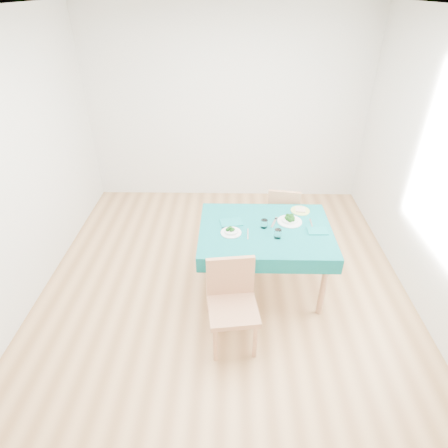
{
  "coord_description": "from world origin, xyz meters",
  "views": [
    {
      "loc": [
        0.06,
        -3.1,
        2.84
      ],
      "look_at": [
        0.0,
        0.0,
        0.85
      ],
      "focal_mm": 30.0,
      "sensor_mm": 36.0,
      "label": 1
    }
  ],
  "objects_px": {
    "side_plate": "(300,211)",
    "chair_near": "(233,300)",
    "chair_far": "(283,213)",
    "bowl_near": "(231,230)",
    "table": "(263,258)",
    "bowl_far": "(290,219)"
  },
  "relations": [
    {
      "from": "table",
      "to": "bowl_near",
      "type": "distance_m",
      "value": 0.55
    },
    {
      "from": "chair_near",
      "to": "bowl_far",
      "type": "distance_m",
      "value": 1.13
    },
    {
      "from": "side_plate",
      "to": "bowl_far",
      "type": "bearing_deg",
      "value": -122.44
    },
    {
      "from": "bowl_far",
      "to": "bowl_near",
      "type": "bearing_deg",
      "value": -160.17
    },
    {
      "from": "chair_far",
      "to": "side_plate",
      "type": "xyz_separation_m",
      "value": [
        0.11,
        -0.45,
        0.3
      ]
    },
    {
      "from": "table",
      "to": "bowl_near",
      "type": "xyz_separation_m",
      "value": [
        -0.35,
        -0.09,
        0.41
      ]
    },
    {
      "from": "chair_far",
      "to": "bowl_far",
      "type": "relative_size",
      "value": 3.67
    },
    {
      "from": "bowl_far",
      "to": "side_plate",
      "type": "relative_size",
      "value": 1.24
    },
    {
      "from": "bowl_far",
      "to": "side_plate",
      "type": "distance_m",
      "value": 0.27
    },
    {
      "from": "table",
      "to": "chair_far",
      "type": "relative_size",
      "value": 1.42
    },
    {
      "from": "bowl_near",
      "to": "chair_near",
      "type": "bearing_deg",
      "value": -88.12
    },
    {
      "from": "chair_far",
      "to": "side_plate",
      "type": "bearing_deg",
      "value": 113.36
    },
    {
      "from": "table",
      "to": "chair_near",
      "type": "xyz_separation_m",
      "value": [
        -0.33,
        -0.8,
        0.16
      ]
    },
    {
      "from": "table",
      "to": "bowl_far",
      "type": "relative_size",
      "value": 5.23
    },
    {
      "from": "bowl_far",
      "to": "table",
      "type": "bearing_deg",
      "value": -152.67
    },
    {
      "from": "chair_far",
      "to": "bowl_near",
      "type": "distance_m",
      "value": 1.14
    },
    {
      "from": "chair_far",
      "to": "bowl_near",
      "type": "bearing_deg",
      "value": 63.57
    },
    {
      "from": "side_plate",
      "to": "chair_near",
      "type": "bearing_deg",
      "value": -122.2
    },
    {
      "from": "chair_far",
      "to": "bowl_near",
      "type": "relative_size",
      "value": 4.53
    },
    {
      "from": "table",
      "to": "bowl_far",
      "type": "xyz_separation_m",
      "value": [
        0.26,
        0.13,
        0.42
      ]
    },
    {
      "from": "table",
      "to": "side_plate",
      "type": "xyz_separation_m",
      "value": [
        0.4,
        0.36,
        0.38
      ]
    },
    {
      "from": "bowl_far",
      "to": "side_plate",
      "type": "bearing_deg",
      "value": 57.56
    }
  ]
}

